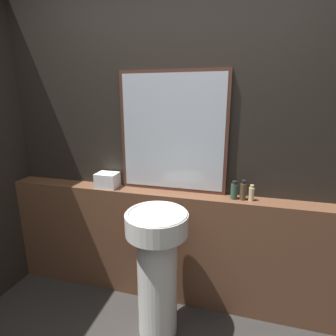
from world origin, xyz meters
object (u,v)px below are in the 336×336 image
Objects in this scene: pedestal_sink at (157,265)px; lotion_bottle at (251,193)px; mirror at (173,133)px; conditioner_bottle at (243,191)px; towel_stack at (107,180)px; shampoo_bottle at (234,191)px.

pedestal_sink is 8.04× the size of lotion_bottle.
lotion_bottle is at bearing -6.53° from mirror.
conditioner_bottle reaches higher than pedestal_sink.
conditioner_bottle is (0.54, -0.07, -0.39)m from mirror.
conditioner_bottle reaches higher than towel_stack.
lotion_bottle is at bearing 31.85° from pedestal_sink.
pedestal_sink is 5.37× the size of towel_stack.
pedestal_sink is 0.80m from conditioner_bottle.
mirror is 0.62m from shampoo_bottle.
lotion_bottle reaches higher than pedestal_sink.
lotion_bottle is (0.12, -0.00, -0.01)m from shampoo_bottle.
conditioner_bottle reaches higher than lotion_bottle.
conditioner_bottle is (1.08, 0.00, 0.01)m from towel_stack.
pedestal_sink is at bearing -142.04° from shampoo_bottle.
mirror reaches higher than towel_stack.
conditioner_bottle is at bearing 0.00° from towel_stack.
towel_stack is at bearing 180.00° from lotion_bottle.
mirror is 0.73m from lotion_bottle.
mirror is 5.25× the size of towel_stack.
conditioner_bottle is 0.06m from lotion_bottle.
shampoo_bottle is (0.47, 0.37, 0.46)m from pedestal_sink.
towel_stack is 1.50× the size of lotion_bottle.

